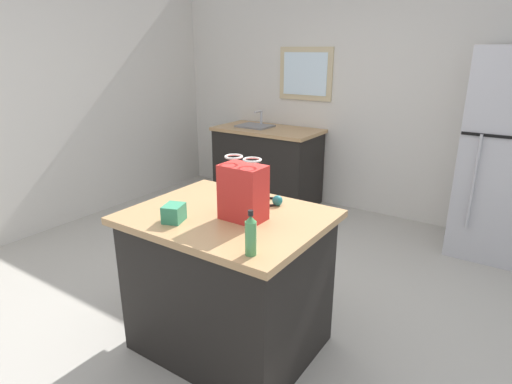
{
  "coord_description": "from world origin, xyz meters",
  "views": [
    {
      "loc": [
        1.51,
        -2.13,
        1.81
      ],
      "look_at": [
        0.09,
        -0.02,
        0.95
      ],
      "focal_mm": 29.73,
      "sensor_mm": 36.0,
      "label": 1
    }
  ],
  "objects_px": {
    "small_box": "(174,213)",
    "bottle": "(251,235)",
    "kitchen_island": "(229,281)",
    "ear_defenders": "(270,199)",
    "refrigerator": "(508,156)",
    "shopping_bag": "(243,192)"
  },
  "relations": [
    {
      "from": "kitchen_island",
      "to": "refrigerator",
      "type": "relative_size",
      "value": 0.61
    },
    {
      "from": "refrigerator",
      "to": "bottle",
      "type": "height_order",
      "value": "refrigerator"
    },
    {
      "from": "shopping_bag",
      "to": "ear_defenders",
      "type": "xyz_separation_m",
      "value": [
        -0.02,
        0.31,
        -0.14
      ]
    },
    {
      "from": "small_box",
      "to": "ear_defenders",
      "type": "height_order",
      "value": "small_box"
    },
    {
      "from": "small_box",
      "to": "ear_defenders",
      "type": "distance_m",
      "value": 0.62
    },
    {
      "from": "kitchen_island",
      "to": "ear_defenders",
      "type": "relative_size",
      "value": 5.72
    },
    {
      "from": "kitchen_island",
      "to": "ear_defenders",
      "type": "distance_m",
      "value": 0.57
    },
    {
      "from": "refrigerator",
      "to": "shopping_bag",
      "type": "height_order",
      "value": "refrigerator"
    },
    {
      "from": "bottle",
      "to": "ear_defenders",
      "type": "distance_m",
      "value": 0.72
    },
    {
      "from": "small_box",
      "to": "bottle",
      "type": "bearing_deg",
      "value": -9.24
    },
    {
      "from": "bottle",
      "to": "kitchen_island",
      "type": "bearing_deg",
      "value": 139.44
    },
    {
      "from": "small_box",
      "to": "ear_defenders",
      "type": "xyz_separation_m",
      "value": [
        0.28,
        0.55,
        -0.03
      ]
    },
    {
      "from": "small_box",
      "to": "refrigerator",
      "type": "bearing_deg",
      "value": 62.02
    },
    {
      "from": "kitchen_island",
      "to": "small_box",
      "type": "distance_m",
      "value": 0.58
    },
    {
      "from": "kitchen_island",
      "to": "ear_defenders",
      "type": "xyz_separation_m",
      "value": [
        0.1,
        0.3,
        0.47
      ]
    },
    {
      "from": "refrigerator",
      "to": "small_box",
      "type": "distance_m",
      "value": 3.02
    },
    {
      "from": "kitchen_island",
      "to": "bottle",
      "type": "distance_m",
      "value": 0.76
    },
    {
      "from": "small_box",
      "to": "ear_defenders",
      "type": "bearing_deg",
      "value": 62.9
    },
    {
      "from": "refrigerator",
      "to": "shopping_bag",
      "type": "distance_m",
      "value": 2.68
    },
    {
      "from": "shopping_bag",
      "to": "ear_defenders",
      "type": "relative_size",
      "value": 1.83
    },
    {
      "from": "refrigerator",
      "to": "small_box",
      "type": "xyz_separation_m",
      "value": [
        -1.42,
        -2.67,
        0.03
      ]
    },
    {
      "from": "kitchen_island",
      "to": "bottle",
      "type": "bearing_deg",
      "value": -40.56
    }
  ]
}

